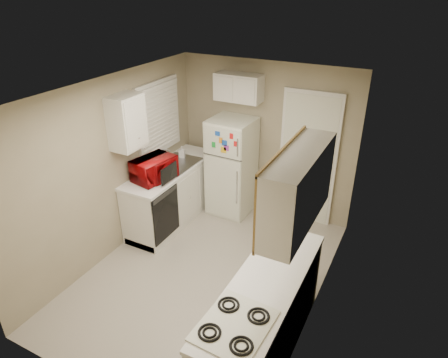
% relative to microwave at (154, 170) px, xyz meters
% --- Properties ---
extents(floor, '(3.80, 3.80, 0.00)m').
position_rel_microwave_xyz_m(floor, '(1.09, -0.48, -1.05)').
color(floor, beige).
rests_on(floor, ground).
extents(ceiling, '(3.80, 3.80, 0.00)m').
position_rel_microwave_xyz_m(ceiling, '(1.09, -0.48, 1.35)').
color(ceiling, white).
rests_on(ceiling, floor).
extents(wall_left, '(3.80, 3.80, 0.00)m').
position_rel_microwave_xyz_m(wall_left, '(-0.31, -0.48, 0.15)').
color(wall_left, gray).
rests_on(wall_left, floor).
extents(wall_right, '(3.80, 3.80, 0.00)m').
position_rel_microwave_xyz_m(wall_right, '(2.49, -0.48, 0.15)').
color(wall_right, gray).
rests_on(wall_right, floor).
extents(wall_back, '(2.80, 2.80, 0.00)m').
position_rel_microwave_xyz_m(wall_back, '(1.09, 1.42, 0.15)').
color(wall_back, gray).
rests_on(wall_back, floor).
extents(wall_front, '(2.80, 2.80, 0.00)m').
position_rel_microwave_xyz_m(wall_front, '(1.09, -2.38, 0.15)').
color(wall_front, gray).
rests_on(wall_front, floor).
extents(left_counter, '(0.60, 1.80, 0.90)m').
position_rel_microwave_xyz_m(left_counter, '(-0.01, 0.42, -0.60)').
color(left_counter, silver).
rests_on(left_counter, floor).
extents(dishwasher, '(0.03, 0.58, 0.72)m').
position_rel_microwave_xyz_m(dishwasher, '(0.28, -0.18, -0.56)').
color(dishwasher, black).
rests_on(dishwasher, floor).
extents(sink, '(0.54, 0.74, 0.16)m').
position_rel_microwave_xyz_m(sink, '(-0.01, 0.57, -0.19)').
color(sink, gray).
rests_on(sink, left_counter).
extents(microwave, '(0.63, 0.43, 0.39)m').
position_rel_microwave_xyz_m(microwave, '(0.00, 0.00, 0.00)').
color(microwave, '#9F080B').
rests_on(microwave, left_counter).
extents(soap_bottle, '(0.11, 0.11, 0.19)m').
position_rel_microwave_xyz_m(soap_bottle, '(-0.06, 0.81, -0.05)').
color(soap_bottle, white).
rests_on(soap_bottle, left_counter).
extents(window_blinds, '(0.10, 0.98, 1.08)m').
position_rel_microwave_xyz_m(window_blinds, '(-0.27, 0.57, 0.55)').
color(window_blinds, silver).
rests_on(window_blinds, wall_left).
extents(upper_cabinet_left, '(0.30, 0.45, 0.70)m').
position_rel_microwave_xyz_m(upper_cabinet_left, '(-0.16, -0.26, 0.75)').
color(upper_cabinet_left, silver).
rests_on(upper_cabinet_left, wall_left).
extents(refrigerator, '(0.66, 0.64, 1.56)m').
position_rel_microwave_xyz_m(refrigerator, '(0.67, 1.09, -0.27)').
color(refrigerator, silver).
rests_on(refrigerator, floor).
extents(cabinet_over_fridge, '(0.70, 0.30, 0.40)m').
position_rel_microwave_xyz_m(cabinet_over_fridge, '(0.69, 1.27, 0.95)').
color(cabinet_over_fridge, silver).
rests_on(cabinet_over_fridge, wall_back).
extents(interior_door, '(0.86, 0.06, 2.08)m').
position_rel_microwave_xyz_m(interior_door, '(1.79, 1.38, -0.03)').
color(interior_door, silver).
rests_on(interior_door, floor).
extents(right_counter, '(0.60, 2.00, 0.90)m').
position_rel_microwave_xyz_m(right_counter, '(2.19, -1.28, -0.60)').
color(right_counter, silver).
rests_on(right_counter, floor).
extents(upper_cabinet_right, '(0.30, 1.20, 0.70)m').
position_rel_microwave_xyz_m(upper_cabinet_right, '(2.34, -0.98, 0.75)').
color(upper_cabinet_right, silver).
rests_on(upper_cabinet_right, wall_right).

